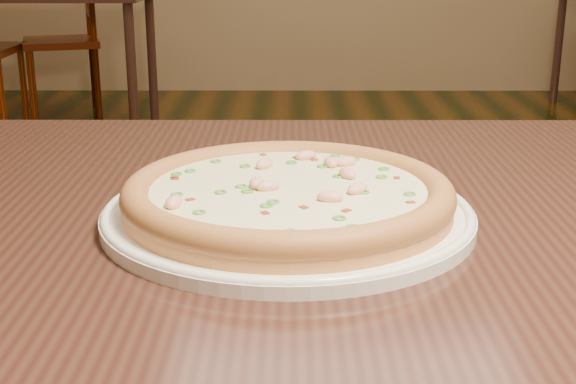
{
  "coord_description": "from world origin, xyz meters",
  "views": [
    {
      "loc": [
        -0.3,
        -1.0,
        1.01
      ],
      "look_at": [
        -0.31,
        -0.28,
        0.78
      ],
      "focal_mm": 50.0,
      "sensor_mm": 36.0,
      "label": 1
    }
  ],
  "objects_px": {
    "pizza": "(288,195)",
    "chair_b": "(71,40)",
    "bg_table_left": "(54,9)",
    "hero_table": "(402,294)",
    "plate": "(288,213)"
  },
  "relations": [
    {
      "from": "hero_table",
      "to": "pizza",
      "type": "height_order",
      "value": "pizza"
    },
    {
      "from": "pizza",
      "to": "chair_b",
      "type": "distance_m",
      "value": 4.2
    },
    {
      "from": "bg_table_left",
      "to": "chair_b",
      "type": "height_order",
      "value": "chair_b"
    },
    {
      "from": "plate",
      "to": "pizza",
      "type": "xyz_separation_m",
      "value": [
        0.0,
        0.0,
        0.02
      ]
    },
    {
      "from": "bg_table_left",
      "to": "chair_b",
      "type": "xyz_separation_m",
      "value": [
        -0.04,
        0.43,
        -0.22
      ]
    },
    {
      "from": "plate",
      "to": "chair_b",
      "type": "xyz_separation_m",
      "value": [
        -1.28,
        3.99,
        -0.32
      ]
    },
    {
      "from": "plate",
      "to": "bg_table_left",
      "type": "relative_size",
      "value": 0.35
    },
    {
      "from": "hero_table",
      "to": "plate",
      "type": "bearing_deg",
      "value": -157.38
    },
    {
      "from": "bg_table_left",
      "to": "chair_b",
      "type": "bearing_deg",
      "value": 95.57
    },
    {
      "from": "pizza",
      "to": "bg_table_left",
      "type": "distance_m",
      "value": 3.77
    },
    {
      "from": "hero_table",
      "to": "plate",
      "type": "xyz_separation_m",
      "value": [
        -0.12,
        -0.05,
        0.11
      ]
    },
    {
      "from": "hero_table",
      "to": "bg_table_left",
      "type": "relative_size",
      "value": 1.2
    },
    {
      "from": "hero_table",
      "to": "bg_table_left",
      "type": "height_order",
      "value": "same"
    },
    {
      "from": "pizza",
      "to": "chair_b",
      "type": "relative_size",
      "value": 0.33
    },
    {
      "from": "hero_table",
      "to": "pizza",
      "type": "xyz_separation_m",
      "value": [
        -0.12,
        -0.05,
        0.13
      ]
    }
  ]
}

